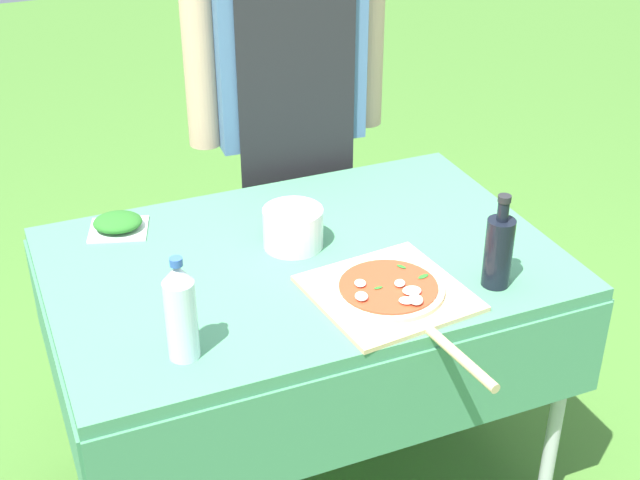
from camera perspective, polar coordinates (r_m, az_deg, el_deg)
name	(u,v)px	position (r m, az deg, el deg)	size (l,w,h in m)	color
ground_plane	(305,475)	(2.85, -0.98, -14.84)	(12.00, 12.00, 0.00)	#477A2D
prep_table	(303,282)	(2.40, -1.12, -2.71)	(1.34, 0.90, 0.79)	#478960
person_cook	(287,89)	(2.85, -2.11, 9.61)	(0.64, 0.24, 1.72)	#70604C
pizza_on_peel	(392,294)	(2.19, 4.60, -3.46)	(0.39, 0.61, 0.05)	#D1B27F
oil_bottle	(499,250)	(2.23, 11.36, -0.64)	(0.07, 0.07, 0.25)	black
water_bottle	(181,311)	(1.96, -8.91, -4.52)	(0.07, 0.07, 0.25)	silver
herb_container	(118,223)	(2.53, -12.81, 1.05)	(0.19, 0.18, 0.05)	silver
mixing_tub	(292,228)	(2.38, -1.80, 0.78)	(0.16, 0.16, 0.11)	silver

